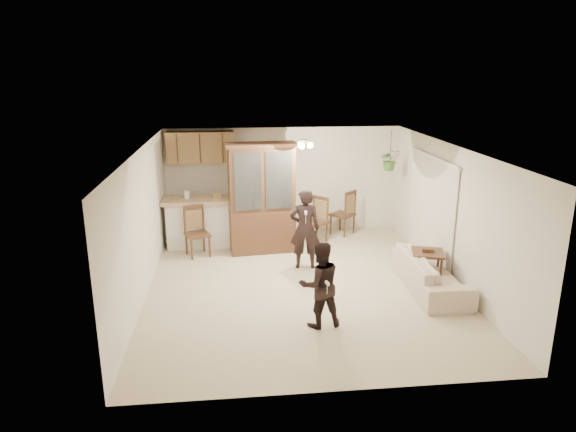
{
  "coord_description": "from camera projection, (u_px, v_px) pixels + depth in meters",
  "views": [
    {
      "loc": [
        -1.18,
        -8.6,
        3.82
      ],
      "look_at": [
        -0.2,
        0.4,
        1.2
      ],
      "focal_mm": 32.0,
      "sensor_mm": 36.0,
      "label": 1
    }
  ],
  "objects": [
    {
      "name": "china_hutch",
      "position": [
        262.0,
        199.0,
        10.82
      ],
      "size": [
        1.53,
        0.71,
        2.34
      ],
      "rotation": [
        0.0,
        0.0,
        0.1
      ],
      "color": "#351D13",
      "rests_on": "floor"
    },
    {
      "name": "chair_bar",
      "position": [
        198.0,
        242.0,
        10.77
      ],
      "size": [
        0.6,
        0.6,
        1.05
      ],
      "rotation": [
        0.0,
        0.0,
        0.36
      ],
      "color": "#351D13",
      "rests_on": "floor"
    },
    {
      "name": "vertical_blinds",
      "position": [
        430.0,
        210.0,
        10.23
      ],
      "size": [
        0.06,
        2.3,
        2.1
      ],
      "primitive_type": null,
      "color": "beige",
      "rests_on": "wall_right"
    },
    {
      "name": "chair_hutch_left",
      "position": [
        315.0,
        230.0,
        11.62
      ],
      "size": [
        0.64,
        0.64,
        1.03
      ],
      "rotation": [
        0.0,
        0.0,
        -0.81
      ],
      "color": "#351D13",
      "rests_on": "floor"
    },
    {
      "name": "ceiling",
      "position": [
        302.0,
        149.0,
        8.7
      ],
      "size": [
        5.5,
        6.5,
        0.02
      ],
      "primitive_type": "cube",
      "color": "silver",
      "rests_on": "wall_back"
    },
    {
      "name": "adult",
      "position": [
        305.0,
        224.0,
        9.97
      ],
      "size": [
        0.7,
        0.5,
        1.8
      ],
      "primitive_type": "imported",
      "rotation": [
        0.0,
        0.0,
        3.04
      ],
      "color": "black",
      "rests_on": "floor"
    },
    {
      "name": "hanging_plant",
      "position": [
        390.0,
        160.0,
        11.41
      ],
      "size": [
        0.43,
        0.37,
        0.48
      ],
      "primitive_type": "imported",
      "color": "#2D5B24",
      "rests_on": "ceiling"
    },
    {
      "name": "breakfast_bar",
      "position": [
        204.0,
        224.0,
        11.31
      ],
      "size": [
        1.6,
        0.55,
        1.0
      ],
      "primitive_type": "cube",
      "color": "silver",
      "rests_on": "floor"
    },
    {
      "name": "wall_front",
      "position": [
        339.0,
        298.0,
        5.95
      ],
      "size": [
        5.5,
        0.02,
        2.5
      ],
      "primitive_type": "cube",
      "color": "beige",
      "rests_on": "ground"
    },
    {
      "name": "wall_left",
      "position": [
        143.0,
        224.0,
        8.77
      ],
      "size": [
        0.02,
        6.5,
        2.5
      ],
      "primitive_type": "cube",
      "color": "beige",
      "rests_on": "ground"
    },
    {
      "name": "bar_top",
      "position": [
        203.0,
        200.0,
        11.16
      ],
      "size": [
        1.75,
        0.7,
        0.08
      ],
      "primitive_type": "cube",
      "color": "tan",
      "rests_on": "breakfast_bar"
    },
    {
      "name": "side_table",
      "position": [
        427.0,
        267.0,
        9.37
      ],
      "size": [
        0.7,
        0.7,
        0.69
      ],
      "rotation": [
        0.0,
        0.0,
        -0.28
      ],
      "color": "#351D13",
      "rests_on": "floor"
    },
    {
      "name": "chair_hutch_right",
      "position": [
        342.0,
        222.0,
        12.19
      ],
      "size": [
        0.67,
        0.67,
        1.07
      ],
      "rotation": [
        0.0,
        0.0,
        3.91
      ],
      "color": "#351D13",
      "rests_on": "floor"
    },
    {
      "name": "plant_cord",
      "position": [
        391.0,
        145.0,
        11.32
      ],
      "size": [
        0.01,
        0.01,
        0.65
      ],
      "primitive_type": "cylinder",
      "color": "#29241E",
      "rests_on": "ceiling"
    },
    {
      "name": "sofa",
      "position": [
        431.0,
        270.0,
        9.12
      ],
      "size": [
        0.78,
        1.89,
        0.73
      ],
      "primitive_type": "imported",
      "rotation": [
        0.0,
        0.0,
        1.55
      ],
      "color": "#EFE0C5",
      "rests_on": "floor"
    },
    {
      "name": "upper_cabinets",
      "position": [
        200.0,
        147.0,
        11.55
      ],
      "size": [
        1.5,
        0.34,
        0.7
      ],
      "primitive_type": "cube",
      "color": "olive",
      "rests_on": "wall_back"
    },
    {
      "name": "wall_back",
      "position": [
        284.0,
        181.0,
        12.15
      ],
      "size": [
        5.5,
        0.02,
        2.5
      ],
      "primitive_type": "cube",
      "color": "beige",
      "rests_on": "ground"
    },
    {
      "name": "controller_child",
      "position": [
        327.0,
        283.0,
        7.4
      ],
      "size": [
        0.06,
        0.12,
        0.04
      ],
      "primitive_type": "cube",
      "rotation": [
        0.0,
        0.0,
        3.32
      ],
      "color": "white",
      "rests_on": "child"
    },
    {
      "name": "child",
      "position": [
        320.0,
        285.0,
        7.73
      ],
      "size": [
        0.74,
        0.62,
        1.35
      ],
      "primitive_type": "imported",
      "rotation": [
        0.0,
        0.0,
        3.32
      ],
      "color": "black",
      "rests_on": "floor"
    },
    {
      "name": "ceiling_fixture",
      "position": [
        304.0,
        144.0,
        9.9
      ],
      "size": [
        0.36,
        0.36,
        0.2
      ],
      "primitive_type": null,
      "color": "beige",
      "rests_on": "ceiling"
    },
    {
      "name": "controller_adult",
      "position": [
        306.0,
        213.0,
        9.52
      ],
      "size": [
        0.06,
        0.14,
        0.04
      ],
      "primitive_type": "cube",
      "rotation": [
        0.0,
        0.0,
        3.04
      ],
      "color": "white",
      "rests_on": "adult"
    },
    {
      "name": "floor",
      "position": [
        301.0,
        284.0,
        9.4
      ],
      "size": [
        6.5,
        6.5,
        0.0
      ],
      "primitive_type": "plane",
      "color": "#BDAB8F",
      "rests_on": "ground"
    },
    {
      "name": "wall_right",
      "position": [
        451.0,
        215.0,
        9.33
      ],
      "size": [
        0.02,
        6.5,
        2.5
      ],
      "primitive_type": "cube",
      "color": "beige",
      "rests_on": "ground"
    }
  ]
}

